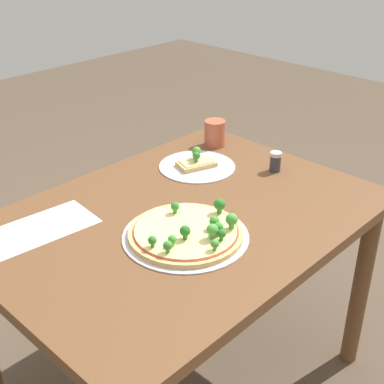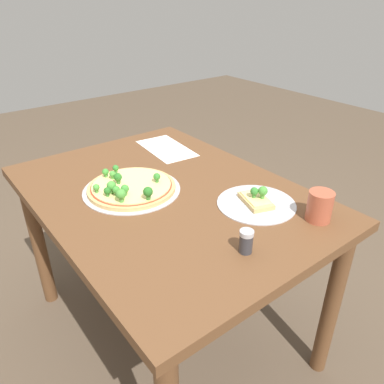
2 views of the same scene
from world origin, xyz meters
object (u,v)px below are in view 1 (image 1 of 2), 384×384
Objects in this scene: pizza_tray_whole at (188,232)px; dining_table at (183,240)px; drinking_cup at (215,133)px; condiment_shaker at (275,161)px; pizza_tray_slice at (197,164)px.

dining_table is at bearing -128.62° from pizza_tray_whole.
drinking_cup is (-0.53, -0.38, 0.03)m from pizza_tray_whole.
dining_table is 0.45m from condiment_shaker.
drinking_cup is at bearing -156.10° from pizza_tray_slice.
drinking_cup is at bearing -148.75° from dining_table.
pizza_tray_whole is 0.65m from drinking_cup.
condiment_shaker reaches higher than dining_table.
drinking_cup reaches higher than dining_table.
pizza_tray_slice is (-0.27, -0.19, 0.11)m from dining_table.
pizza_tray_whole reaches higher than dining_table.
dining_table is 0.55m from drinking_cup.
pizza_tray_whole is at bearing 40.20° from pizza_tray_slice.
condiment_shaker is at bearing 85.62° from drinking_cup.
pizza_tray_slice reaches higher than dining_table.
pizza_tray_slice is 3.85× the size of condiment_shaker.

